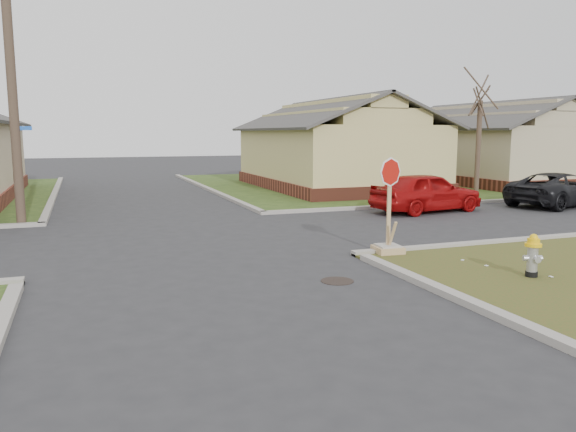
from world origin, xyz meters
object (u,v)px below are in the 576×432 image
object	(u,v)px
stop_sign	(388,232)
utility_pole	(11,72)
fire_hydrant	(533,253)
red_sedan	(426,192)
dark_pickup	(559,189)

from	to	relation	value
stop_sign	utility_pole	bearing A→B (deg)	143.20
stop_sign	fire_hydrant	bearing A→B (deg)	-57.70
utility_pole	stop_sign	size ratio (longest dim) A/B	3.99
fire_hydrant	stop_sign	size ratio (longest dim) A/B	0.38
red_sedan	stop_sign	bearing A→B (deg)	131.77
utility_pole	dark_pickup	bearing A→B (deg)	-6.01
red_sedan	utility_pole	bearing A→B (deg)	74.93
fire_hydrant	dark_pickup	bearing A→B (deg)	64.03
utility_pole	red_sedan	xyz separation A→B (m)	(13.58, -1.71, -3.93)
utility_pole	fire_hydrant	xyz separation A→B (m)	(10.07, -10.57, -4.14)
fire_hydrant	stop_sign	distance (m)	3.31
utility_pole	stop_sign	bearing A→B (deg)	-41.75
stop_sign	dark_pickup	size ratio (longest dim) A/B	0.48
utility_pole	dark_pickup	world-z (taller)	utility_pole
utility_pole	fire_hydrant	bearing A→B (deg)	-46.39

